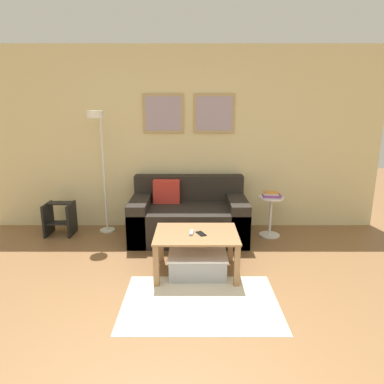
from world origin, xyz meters
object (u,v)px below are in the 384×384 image
at_px(book_stack, 271,195).
at_px(step_stool, 60,218).
at_px(floor_lamp, 99,146).
at_px(cell_phone, 201,234).
at_px(coffee_table, 196,240).
at_px(couch, 188,217).
at_px(storage_bin, 197,263).
at_px(remote_control, 191,232).
at_px(side_table, 270,213).

xyz_separation_m(book_stack, step_stool, (-2.91, 0.03, -0.34)).
bearing_deg(floor_lamp, cell_phone, -40.78).
height_order(coffee_table, cell_phone, cell_phone).
distance_m(couch, book_stack, 1.16).
height_order(storage_bin, step_stool, step_stool).
height_order(storage_bin, book_stack, book_stack).
bearing_deg(couch, remote_control, -87.62).
height_order(floor_lamp, book_stack, floor_lamp).
distance_m(floor_lamp, side_table, 2.46).
bearing_deg(cell_phone, coffee_table, 125.26).
height_order(couch, remote_control, couch).
relative_size(side_table, book_stack, 2.15).
height_order(remote_control, cell_phone, remote_control).
relative_size(book_stack, cell_phone, 1.84).
bearing_deg(side_table, coffee_table, -133.64).
bearing_deg(storage_bin, remote_control, 155.59).
distance_m(floor_lamp, remote_control, 1.82).
xyz_separation_m(storage_bin, side_table, (1.01, 1.12, 0.21)).
relative_size(coffee_table, cell_phone, 6.24).
bearing_deg(step_stool, couch, -2.61).
height_order(book_stack, step_stool, book_stack).
xyz_separation_m(couch, book_stack, (1.12, 0.05, 0.30)).
bearing_deg(step_stool, book_stack, -0.68).
height_order(coffee_table, floor_lamp, floor_lamp).
distance_m(couch, side_table, 1.12).
xyz_separation_m(coffee_table, side_table, (1.03, 1.08, -0.04)).
bearing_deg(side_table, cell_phone, -131.44).
height_order(storage_bin, floor_lamp, floor_lamp).
bearing_deg(book_stack, side_table, -93.13).
distance_m(coffee_table, floor_lamp, 1.89).
bearing_deg(side_table, step_stool, 179.07).
xyz_separation_m(couch, cell_phone, (0.14, -1.07, 0.17)).
xyz_separation_m(coffee_table, storage_bin, (0.01, -0.04, -0.24)).
bearing_deg(couch, book_stack, 2.38).
bearing_deg(step_stool, floor_lamp, -2.24).
bearing_deg(side_table, book_stack, 86.87).
xyz_separation_m(floor_lamp, cell_phone, (1.31, -1.13, -0.78)).
relative_size(floor_lamp, remote_control, 11.25).
bearing_deg(coffee_table, side_table, 46.36).
relative_size(couch, coffee_table, 1.75).
distance_m(coffee_table, side_table, 1.49).
distance_m(coffee_table, remote_control, 0.11).
relative_size(couch, remote_control, 10.19).
bearing_deg(coffee_table, cell_phone, -30.69).
bearing_deg(floor_lamp, coffee_table, -41.13).
bearing_deg(couch, step_stool, 177.39).
xyz_separation_m(coffee_table, step_stool, (-1.88, 1.12, -0.13)).
height_order(coffee_table, remote_control, remote_control).
bearing_deg(cell_phone, book_stack, 24.81).
height_order(floor_lamp, side_table, floor_lamp).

